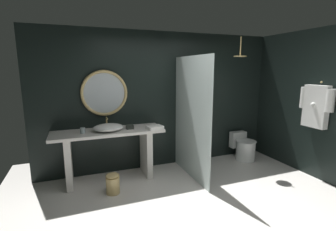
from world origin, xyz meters
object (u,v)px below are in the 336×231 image
(hanging_bathrobe, at_px, (316,104))
(folded_hand_towel, at_px, (155,128))
(rain_shower_head, at_px, (240,55))
(vessel_sink, at_px, (108,127))
(toilet, at_px, (244,148))
(tissue_box, at_px, (130,127))
(waste_bin, at_px, (113,183))
(round_wall_mirror, at_px, (104,93))
(tumbler_cup, at_px, (83,130))

(hanging_bathrobe, bearing_deg, folded_hand_towel, 159.41)
(rain_shower_head, bearing_deg, vessel_sink, 176.00)
(rain_shower_head, bearing_deg, toilet, 26.60)
(tissue_box, bearing_deg, waste_bin, -128.91)
(rain_shower_head, distance_m, hanging_bathrobe, 1.56)
(vessel_sink, distance_m, toilet, 2.89)
(vessel_sink, xyz_separation_m, rain_shower_head, (2.46, -0.17, 1.22))
(tissue_box, bearing_deg, vessel_sink, -177.15)
(toilet, xyz_separation_m, waste_bin, (-2.84, -0.48, -0.09))
(round_wall_mirror, bearing_deg, vessel_sink, -90.10)
(tumbler_cup, distance_m, rain_shower_head, 3.12)
(waste_bin, bearing_deg, folded_hand_towel, 21.06)
(round_wall_mirror, distance_m, hanging_bathrobe, 3.64)
(vessel_sink, bearing_deg, round_wall_mirror, 89.90)
(tumbler_cup, relative_size, hanging_bathrobe, 0.12)
(round_wall_mirror, relative_size, rain_shower_head, 2.18)
(rain_shower_head, distance_m, waste_bin, 3.21)
(vessel_sink, relative_size, toilet, 0.87)
(tumbler_cup, distance_m, toilet, 3.29)
(waste_bin, bearing_deg, round_wall_mirror, 87.88)
(hanging_bathrobe, xyz_separation_m, waste_bin, (-3.37, 0.66, -1.15))
(rain_shower_head, relative_size, hanging_bathrobe, 0.47)
(waste_bin, bearing_deg, tissue_box, 51.09)
(tissue_box, xyz_separation_m, hanging_bathrobe, (2.97, -1.15, 0.40))
(tumbler_cup, bearing_deg, folded_hand_towel, -8.08)
(folded_hand_towel, bearing_deg, vessel_sink, 167.62)
(tissue_box, height_order, waste_bin, tissue_box)
(waste_bin, bearing_deg, tumbler_cup, 128.73)
(tissue_box, relative_size, waste_bin, 0.38)
(rain_shower_head, xyz_separation_m, waste_bin, (-2.48, -0.30, -2.00))
(round_wall_mirror, bearing_deg, toilet, -6.25)
(round_wall_mirror, relative_size, folded_hand_towel, 3.08)
(vessel_sink, distance_m, rain_shower_head, 2.75)
(rain_shower_head, bearing_deg, hanging_bathrobe, -47.51)
(tumbler_cup, height_order, toilet, tumbler_cup)
(tumbler_cup, bearing_deg, toilet, 0.14)
(round_wall_mirror, relative_size, toilet, 1.40)
(tissue_box, distance_m, round_wall_mirror, 0.74)
(round_wall_mirror, xyz_separation_m, folded_hand_towel, (0.76, -0.48, -0.58))
(vessel_sink, bearing_deg, rain_shower_head, -4.00)
(toilet, relative_size, folded_hand_towel, 2.20)
(round_wall_mirror, distance_m, folded_hand_towel, 1.07)
(round_wall_mirror, bearing_deg, folded_hand_towel, -32.23)
(round_wall_mirror, relative_size, hanging_bathrobe, 1.02)
(waste_bin, distance_m, folded_hand_towel, 1.14)
(vessel_sink, distance_m, hanging_bathrobe, 3.54)
(rain_shower_head, distance_m, toilet, 1.96)
(round_wall_mirror, xyz_separation_m, toilet, (2.81, -0.31, -1.24))
(vessel_sink, bearing_deg, folded_hand_towel, -12.38)
(round_wall_mirror, distance_m, toilet, 3.09)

